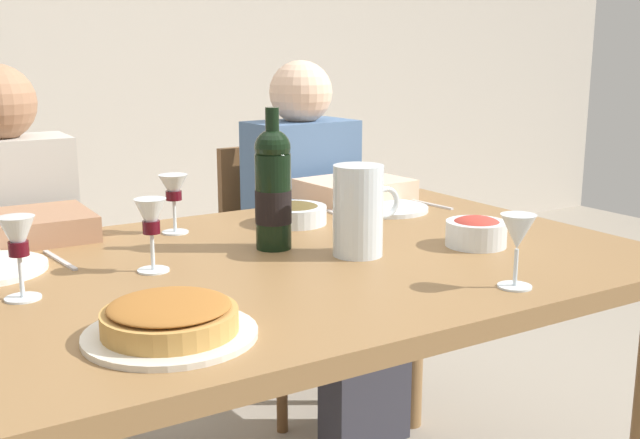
# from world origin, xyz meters

# --- Properties ---
(back_wall) EXTENTS (8.00, 0.10, 2.80)m
(back_wall) POSITION_xyz_m (0.00, 2.57, 1.40)
(back_wall) COLOR beige
(back_wall) RESTS_ON ground
(dining_table) EXTENTS (1.50, 1.00, 0.76)m
(dining_table) POSITION_xyz_m (0.00, 0.00, 0.67)
(dining_table) COLOR olive
(dining_table) RESTS_ON ground
(wine_bottle) EXTENTS (0.08, 0.08, 0.31)m
(wine_bottle) POSITION_xyz_m (0.00, 0.09, 0.89)
(wine_bottle) COLOR black
(wine_bottle) RESTS_ON dining_table
(water_pitcher) EXTENTS (0.16, 0.11, 0.20)m
(water_pitcher) POSITION_xyz_m (0.13, -0.06, 0.85)
(water_pitcher) COLOR silver
(water_pitcher) RESTS_ON dining_table
(baked_tart) EXTENTS (0.27, 0.27, 0.06)m
(baked_tart) POSITION_xyz_m (-0.39, -0.30, 0.79)
(baked_tart) COLOR silver
(baked_tart) RESTS_ON dining_table
(salad_bowl) EXTENTS (0.14, 0.14, 0.07)m
(salad_bowl) POSITION_xyz_m (0.40, -0.13, 0.79)
(salad_bowl) COLOR silver
(salad_bowl) RESTS_ON dining_table
(olive_bowl) EXTENTS (0.17, 0.17, 0.05)m
(olive_bowl) POSITION_xyz_m (0.16, 0.28, 0.79)
(olive_bowl) COLOR silver
(olive_bowl) RESTS_ON dining_table
(wine_glass_left_diner) EXTENTS (0.07, 0.07, 0.14)m
(wine_glass_left_diner) POSITION_xyz_m (-0.14, 0.34, 0.86)
(wine_glass_left_diner) COLOR silver
(wine_glass_left_diner) RESTS_ON dining_table
(wine_glass_right_diner) EXTENTS (0.07, 0.07, 0.14)m
(wine_glass_right_diner) POSITION_xyz_m (0.25, -0.40, 0.86)
(wine_glass_right_diner) COLOR silver
(wine_glass_right_diner) RESTS_ON dining_table
(wine_glass_centre) EXTENTS (0.06, 0.06, 0.15)m
(wine_glass_centre) POSITION_xyz_m (-0.29, 0.06, 0.86)
(wine_glass_centre) COLOR silver
(wine_glass_centre) RESTS_ON dining_table
(wine_glass_spare) EXTENTS (0.06, 0.06, 0.15)m
(wine_glass_spare) POSITION_xyz_m (-0.55, 0.01, 0.87)
(wine_glass_spare) COLOR silver
(wine_glass_spare) RESTS_ON dining_table
(dinner_plate_right_setting) EXTENTS (0.23, 0.23, 0.01)m
(dinner_plate_right_setting) POSITION_xyz_m (0.46, 0.29, 0.77)
(dinner_plate_right_setting) COLOR silver
(dinner_plate_right_setting) RESTS_ON dining_table
(knife_left_setting) EXTENTS (0.03, 0.18, 0.00)m
(knife_left_setting) POSITION_xyz_m (-0.43, 0.23, 0.76)
(knife_left_setting) COLOR silver
(knife_left_setting) RESTS_ON dining_table
(knife_right_setting) EXTENTS (0.03, 0.18, 0.00)m
(knife_right_setting) POSITION_xyz_m (0.61, 0.29, 0.76)
(knife_right_setting) COLOR silver
(knife_right_setting) RESTS_ON dining_table
(spoon_right_setting) EXTENTS (0.03, 0.16, 0.00)m
(spoon_right_setting) POSITION_xyz_m (0.31, 0.29, 0.76)
(spoon_right_setting) COLOR silver
(spoon_right_setting) RESTS_ON dining_table
(chair_left) EXTENTS (0.41, 0.41, 0.87)m
(chair_left) POSITION_xyz_m (-0.45, 0.86, 0.50)
(chair_left) COLOR brown
(chair_left) RESTS_ON ground
(diner_left) EXTENTS (0.34, 0.50, 1.16)m
(diner_left) POSITION_xyz_m (-0.45, 0.63, 0.62)
(diner_left) COLOR #B7B2A8
(diner_left) RESTS_ON ground
(chair_right) EXTENTS (0.43, 0.43, 0.87)m
(chair_right) POSITION_xyz_m (0.44, 0.86, 0.50)
(chair_right) COLOR brown
(chair_right) RESTS_ON ground
(diner_right) EXTENTS (0.36, 0.52, 1.16)m
(diner_right) POSITION_xyz_m (0.46, 0.63, 0.62)
(diner_right) COLOR #4C6B93
(diner_right) RESTS_ON ground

